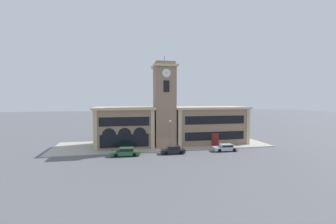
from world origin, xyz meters
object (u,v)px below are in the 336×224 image
(street_lamp, at_px, (170,131))
(bollard, at_px, (128,150))
(parked_car_near, at_px, (126,152))
(parked_car_far, at_px, (226,147))
(parked_car_mid, at_px, (173,150))

(street_lamp, bearing_deg, bollard, -178.37)
(street_lamp, height_order, bollard, street_lamp)
(parked_car_near, bearing_deg, street_lamp, -162.82)
(parked_car_near, xyz_separation_m, parked_car_far, (18.14, 0.00, -0.07))
(street_lamp, distance_m, bollard, 8.29)
(parked_car_far, bearing_deg, street_lamp, -8.14)
(parked_car_far, bearing_deg, parked_car_mid, 3.15)
(parked_car_near, distance_m, parked_car_mid, 8.21)
(parked_car_far, bearing_deg, parked_car_near, 3.15)
(parked_car_near, bearing_deg, parked_car_far, -176.85)
(parked_car_near, xyz_separation_m, bollard, (0.39, 1.80, -0.07))
(parked_car_mid, xyz_separation_m, parked_car_far, (9.93, 0.00, -0.05))
(parked_car_mid, distance_m, street_lamp, 3.69)
(parked_car_near, relative_size, parked_car_mid, 1.16)
(street_lamp, relative_size, bollard, 5.23)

